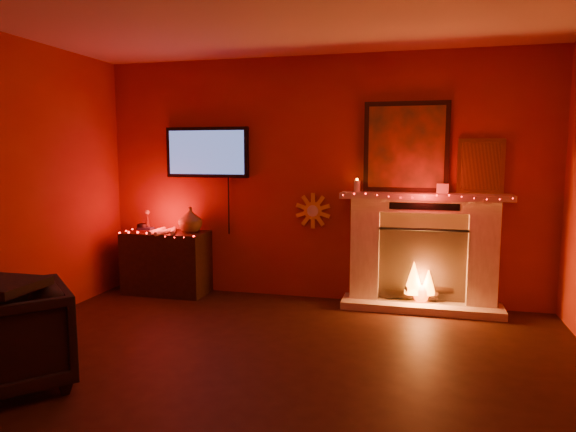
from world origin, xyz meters
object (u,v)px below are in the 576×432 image
at_px(armchair, 6,339).
at_px(tv, 207,153).
at_px(sunburst_clock, 313,211).
at_px(console_table, 168,259).
at_px(fireplace, 422,241).

bearing_deg(armchair, tv, 125.79).
bearing_deg(armchair, sunburst_clock, 103.06).
height_order(tv, console_table, tv).
xyz_separation_m(fireplace, console_table, (-2.88, -0.13, -0.32)).
distance_m(sunburst_clock, console_table, 1.81).
bearing_deg(tv, fireplace, -1.50).
bearing_deg(console_table, tv, 23.45).
height_order(fireplace, console_table, fireplace).
relative_size(fireplace, sunburst_clock, 5.45).
relative_size(console_table, armchair, 1.28).
height_order(fireplace, tv, fireplace).
xyz_separation_m(console_table, armchair, (0.08, -2.54, -0.04)).
xyz_separation_m(tv, sunburst_clock, (1.25, 0.03, -0.65)).
bearing_deg(sunburst_clock, tv, -178.76).
distance_m(tv, armchair, 3.04).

